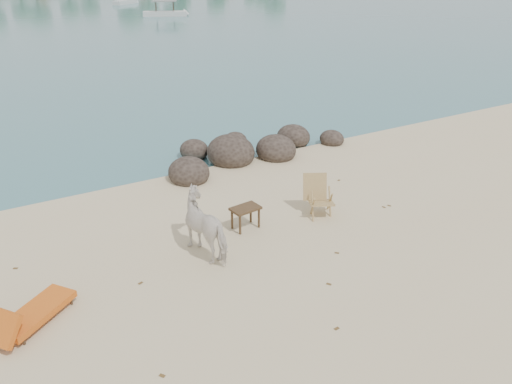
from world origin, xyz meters
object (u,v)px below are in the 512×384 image
Objects in this scene: side_table at (246,219)px; lounge_chair at (36,309)px; deck_chair at (322,198)px; cow at (208,226)px; boulders at (246,152)px.

side_table is 0.38× the size of lounge_chair.
deck_chair reaches higher than lounge_chair.
side_table reaches higher than lounge_chair.
lounge_chair is (-3.55, -0.53, -0.40)m from cow.
boulders is at bearing 54.01° from side_table.
deck_chair reaches higher than side_table.
cow is 2.36× the size of side_table.
cow is 1.60× the size of deck_chair.
lounge_chair is at bearing -4.09° from cow.
side_table is (1.17, 0.51, -0.40)m from cow.
lounge_chair is 1.76× the size of deck_chair.
deck_chair is (1.91, -0.35, 0.22)m from side_table.
deck_chair is at bearing -93.90° from boulders.
boulders reaches higher than side_table.
cow reaches higher than deck_chair.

